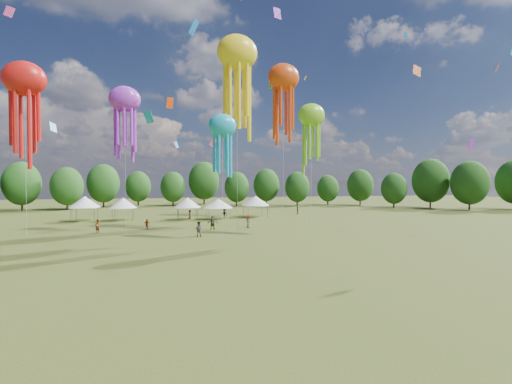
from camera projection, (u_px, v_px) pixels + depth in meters
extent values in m
plane|color=#384416|center=(367.00, 374.00, 12.18)|extent=(300.00, 300.00, 0.00)
imported|color=gray|center=(199.00, 229.00, 43.25)|extent=(1.11, 0.98, 1.89)
imported|color=gray|center=(190.00, 214.00, 65.53)|extent=(0.80, 0.94, 1.64)
imported|color=gray|center=(297.00, 211.00, 74.32)|extent=(0.68, 0.83, 1.56)
imported|color=gray|center=(224.00, 214.00, 66.37)|extent=(1.14, 0.68, 1.73)
imported|color=gray|center=(147.00, 224.00, 49.90)|extent=(0.95, 0.57, 1.52)
imported|color=gray|center=(213.00, 223.00, 50.01)|extent=(1.80, 0.62, 1.92)
imported|color=gray|center=(97.00, 226.00, 46.46)|extent=(0.74, 0.80, 1.83)
imported|color=gray|center=(249.00, 222.00, 52.08)|extent=(1.02, 1.04, 1.80)
cylinder|color=#47474C|center=(71.00, 216.00, 58.79)|extent=(0.08, 0.08, 2.32)
cylinder|color=#47474C|center=(76.00, 214.00, 62.29)|extent=(0.08, 0.08, 2.32)
cylinder|color=#47474C|center=(94.00, 215.00, 59.70)|extent=(0.08, 0.08, 2.32)
cylinder|color=#47474C|center=(98.00, 214.00, 63.20)|extent=(0.08, 0.08, 2.32)
cube|color=white|center=(85.00, 208.00, 60.96)|extent=(4.02, 4.02, 0.10)
cone|color=white|center=(85.00, 202.00, 60.94)|extent=(5.23, 5.23, 1.99)
cylinder|color=#47474C|center=(112.00, 216.00, 60.22)|extent=(0.08, 0.08, 2.14)
cylinder|color=#47474C|center=(115.00, 214.00, 63.39)|extent=(0.08, 0.08, 2.14)
cylinder|color=#47474C|center=(132.00, 215.00, 61.04)|extent=(0.08, 0.08, 2.14)
cylinder|color=#47474C|center=(134.00, 213.00, 64.21)|extent=(0.08, 0.08, 2.14)
cube|color=white|center=(123.00, 208.00, 62.19)|extent=(3.67, 3.67, 0.10)
cone|color=white|center=(123.00, 203.00, 62.16)|extent=(4.77, 4.77, 1.84)
cylinder|color=#47474C|center=(178.00, 215.00, 61.51)|extent=(0.08, 0.08, 2.14)
cylinder|color=#47474C|center=(178.00, 213.00, 64.76)|extent=(0.08, 0.08, 2.14)
cylinder|color=#47474C|center=(198.00, 214.00, 62.35)|extent=(0.08, 0.08, 2.14)
cylinder|color=#47474C|center=(196.00, 213.00, 65.61)|extent=(0.08, 0.08, 2.14)
cube|color=white|center=(187.00, 208.00, 63.53)|extent=(3.77, 3.77, 0.10)
cone|color=white|center=(187.00, 202.00, 63.51)|extent=(4.90, 4.90, 1.84)
cylinder|color=#47474C|center=(209.00, 215.00, 62.24)|extent=(0.08, 0.08, 1.99)
cylinder|color=#47474C|center=(207.00, 213.00, 65.95)|extent=(0.08, 0.08, 1.99)
cylinder|color=#47474C|center=(230.00, 214.00, 63.20)|extent=(0.08, 0.08, 1.99)
cylinder|color=#47474C|center=(227.00, 213.00, 66.91)|extent=(0.08, 0.08, 1.99)
cube|color=white|center=(218.00, 208.00, 64.55)|extent=(4.24, 4.24, 0.10)
cone|color=white|center=(218.00, 203.00, 64.52)|extent=(5.51, 5.51, 1.71)
cylinder|color=#47474C|center=(248.00, 212.00, 66.55)|extent=(0.08, 0.08, 2.19)
cylinder|color=#47474C|center=(244.00, 211.00, 70.30)|extent=(0.08, 0.08, 2.19)
cylinder|color=#47474C|center=(267.00, 212.00, 67.53)|extent=(0.08, 0.08, 2.19)
cylinder|color=#47474C|center=(262.00, 210.00, 71.27)|extent=(0.08, 0.08, 2.19)
cube|color=white|center=(255.00, 206.00, 68.88)|extent=(4.27, 4.27, 0.10)
cone|color=white|center=(255.00, 201.00, 68.86)|extent=(5.55, 5.55, 1.88)
ellipsoid|color=#A92FD4|center=(125.00, 99.00, 45.06)|extent=(3.99, 2.79, 3.39)
cylinder|color=beige|center=(125.00, 167.00, 45.28)|extent=(0.03, 0.03, 17.56)
ellipsoid|color=yellow|center=(237.00, 52.00, 46.35)|extent=(5.47, 3.83, 4.65)
cylinder|color=beige|center=(237.00, 143.00, 46.66)|extent=(0.03, 0.03, 24.13)
ellipsoid|color=#7ECB21|center=(311.00, 115.00, 42.34)|extent=(3.38, 2.37, 2.87)
cylinder|color=beige|center=(311.00, 177.00, 42.53)|extent=(0.03, 0.03, 14.94)
ellipsoid|color=red|center=(24.00, 79.00, 42.76)|extent=(5.01, 3.51, 4.26)
cylinder|color=beige|center=(26.00, 158.00, 43.01)|extent=(0.03, 0.03, 19.53)
ellipsoid|color=#17A2CB|center=(222.00, 126.00, 39.83)|extent=(3.21, 2.25, 2.73)
cylinder|color=beige|center=(223.00, 184.00, 39.99)|extent=(0.03, 0.03, 13.26)
ellipsoid|color=#DA410D|center=(284.00, 77.00, 65.06)|extent=(6.02, 4.21, 5.11)
cylinder|color=beige|center=(283.00, 148.00, 65.40)|extent=(0.03, 0.03, 26.51)
cube|color=#DA410D|center=(170.00, 103.00, 67.19)|extent=(1.44, 1.50, 2.13)
cube|color=yellow|center=(305.00, 78.00, 78.08)|extent=(0.75, 0.87, 0.85)
cube|color=blue|center=(176.00, 145.00, 59.54)|extent=(0.88, 0.77, 1.20)
cube|color=#DA410D|center=(497.00, 67.00, 43.65)|extent=(1.16, 0.71, 1.43)
cube|color=blue|center=(194.00, 27.00, 52.56)|extent=(1.74, 2.23, 2.20)
cube|color=#17A2CB|center=(149.00, 117.00, 68.79)|extent=(2.15, 1.63, 2.43)
cube|color=#FF4B9C|center=(9.00, 12.00, 34.33)|extent=(1.07, 0.14, 1.22)
cube|color=#A92FD4|center=(277.00, 13.00, 65.81)|extent=(1.79, 0.88, 2.25)
cube|color=#DA410D|center=(417.00, 71.00, 67.38)|extent=(2.43, 0.81, 2.68)
cube|color=#7ECB21|center=(270.00, 86.00, 71.16)|extent=(0.62, 1.42, 1.72)
cube|color=blue|center=(406.00, 35.00, 52.96)|extent=(0.63, 0.11, 0.77)
cube|color=#17A2CB|center=(53.00, 127.00, 67.82)|extent=(1.20, 2.00, 2.15)
cube|color=#FF4B9C|center=(213.00, 142.00, 54.92)|extent=(1.42, 0.81, 1.55)
cube|color=#A92FD4|center=(471.00, 145.00, 54.65)|extent=(1.40, 0.70, 1.76)
cylinder|color=#38281C|center=(22.00, 204.00, 84.63)|extent=(0.44, 0.44, 3.41)
ellipsoid|color=#214A18|center=(22.00, 183.00, 84.50)|extent=(8.53, 8.53, 10.66)
cylinder|color=#38281C|center=(67.00, 204.00, 86.71)|extent=(0.44, 0.44, 3.07)
ellipsoid|color=#214A18|center=(67.00, 186.00, 86.60)|extent=(7.66, 7.66, 9.58)
cylinder|color=#38281C|center=(104.00, 201.00, 96.53)|extent=(0.44, 0.44, 3.43)
ellipsoid|color=#214A18|center=(103.00, 183.00, 96.41)|extent=(8.58, 8.58, 10.73)
cylinder|color=#38281C|center=(138.00, 201.00, 104.18)|extent=(0.44, 0.44, 2.95)
ellipsoid|color=#214A18|center=(138.00, 186.00, 104.07)|extent=(7.37, 7.37, 9.21)
cylinder|color=#38281C|center=(173.00, 201.00, 102.94)|extent=(0.44, 0.44, 2.89)
ellipsoid|color=#214A18|center=(173.00, 187.00, 102.83)|extent=(7.23, 7.23, 9.04)
cylinder|color=#38281C|center=(204.00, 198.00, 109.63)|extent=(0.44, 0.44, 3.84)
ellipsoid|color=#214A18|center=(204.00, 181.00, 109.49)|extent=(9.60, 9.60, 11.99)
cylinder|color=#38281C|center=(237.00, 201.00, 101.03)|extent=(0.44, 0.44, 2.84)
ellipsoid|color=#214A18|center=(237.00, 187.00, 100.93)|extent=(7.11, 7.11, 8.89)
cylinder|color=#38281C|center=(266.00, 200.00, 105.99)|extent=(0.44, 0.44, 3.16)
ellipsoid|color=#214A18|center=(266.00, 185.00, 105.87)|extent=(7.91, 7.91, 9.88)
cylinder|color=#38281C|center=(297.00, 201.00, 102.38)|extent=(0.44, 0.44, 2.88)
ellipsoid|color=#214A18|center=(297.00, 187.00, 102.28)|extent=(7.21, 7.21, 9.01)
cylinder|color=#38281C|center=(328.00, 201.00, 107.00)|extent=(0.44, 0.44, 2.63)
ellipsoid|color=#214A18|center=(328.00, 188.00, 106.90)|extent=(6.57, 6.57, 8.22)
cylinder|color=#38281C|center=(360.00, 200.00, 105.85)|extent=(0.44, 0.44, 3.13)
ellipsoid|color=#214A18|center=(360.00, 185.00, 105.74)|extent=(7.81, 7.81, 9.77)
cylinder|color=#38281C|center=(394.00, 203.00, 95.11)|extent=(0.44, 0.44, 2.72)
ellipsoid|color=#214A18|center=(394.00, 188.00, 95.01)|extent=(6.80, 6.80, 8.50)
cylinder|color=#38281C|center=(430.00, 201.00, 94.65)|extent=(0.44, 0.44, 3.81)
ellipsoid|color=#214A18|center=(431.00, 181.00, 94.51)|extent=(9.52, 9.52, 11.90)
cylinder|color=#38281C|center=(469.00, 203.00, 86.73)|extent=(0.44, 0.44, 3.51)
ellipsoid|color=#214A18|center=(470.00, 183.00, 86.60)|extent=(8.78, 8.78, 10.97)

